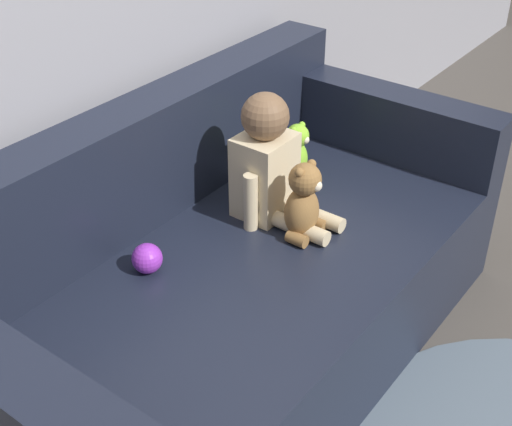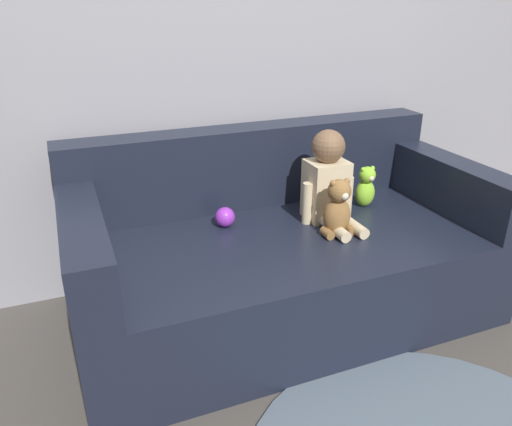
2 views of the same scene
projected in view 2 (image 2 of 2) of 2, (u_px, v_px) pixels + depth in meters
The scene contains 7 objects.
ground_plane at pixel (284, 311), 2.47m from camera, with size 12.00×12.00×0.00m, color #4C4742.
wall_back at pixel (241, 26), 2.44m from camera, with size 8.00×0.05×2.60m.
couch at pixel (281, 253), 2.40m from camera, with size 1.92×0.98×0.84m.
person_baby at pixel (328, 182), 2.36m from camera, with size 0.27×0.36×0.44m.
teddy_bear_brown at pixel (338, 209), 2.24m from camera, with size 0.16×0.12×0.27m.
plush_toy_side at pixel (366, 187), 2.55m from camera, with size 0.10×0.10×0.21m.
toy_ball at pixel (225, 217), 2.34m from camera, with size 0.09×0.09×0.09m.
Camera 2 is at (-0.90, -1.86, 1.44)m, focal length 35.00 mm.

